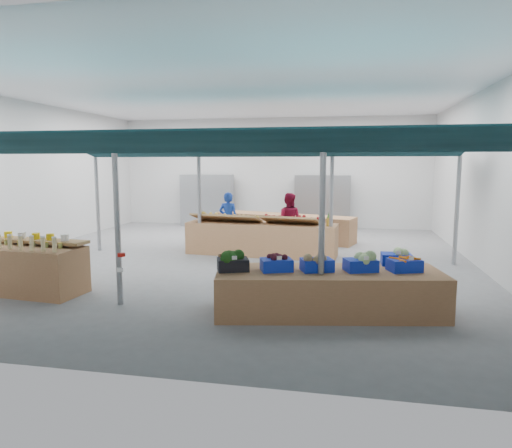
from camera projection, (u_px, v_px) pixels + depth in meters
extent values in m
plane|color=slate|center=(231.00, 260.00, 11.75)|extent=(13.00, 13.00, 0.00)
plane|color=silver|center=(230.00, 92.00, 11.19)|extent=(13.00, 13.00, 0.00)
plane|color=silver|center=(272.00, 173.00, 17.79)|extent=(12.00, 0.00, 12.00)
plane|color=silver|center=(21.00, 177.00, 12.62)|extent=(0.00, 13.00, 13.00)
plane|color=silver|center=(488.00, 180.00, 10.31)|extent=(0.00, 13.00, 13.00)
cylinder|color=gray|center=(97.00, 198.00, 12.80)|extent=(0.10, 0.10, 3.00)
cylinder|color=gray|center=(117.00, 220.00, 7.85)|extent=(0.10, 0.10, 3.00)
cylinder|color=gray|center=(199.00, 199.00, 12.22)|extent=(0.10, 0.10, 3.00)
cylinder|color=gray|center=(322.00, 225.00, 7.18)|extent=(0.10, 0.10, 3.00)
cylinder|color=gray|center=(331.00, 202.00, 11.55)|extent=(0.10, 0.10, 3.00)
cylinder|color=gray|center=(457.00, 204.00, 10.98)|extent=(0.10, 0.10, 3.00)
cylinder|color=gray|center=(214.00, 139.00, 7.33)|extent=(10.00, 0.06, 0.06)
cylinder|color=gray|center=(264.00, 148.00, 11.71)|extent=(10.00, 0.06, 0.06)
cube|color=#0A252C|center=(201.00, 142.00, 6.71)|extent=(9.50, 1.28, 0.30)
cube|color=#0A252C|center=(224.00, 145.00, 7.98)|extent=(9.50, 1.28, 0.30)
cube|color=#0A252C|center=(259.00, 150.00, 11.09)|extent=(9.50, 1.28, 0.30)
cube|color=#0A252C|center=(268.00, 152.00, 12.35)|extent=(9.50, 1.28, 0.30)
cube|color=#B23F33|center=(207.00, 201.00, 17.93)|extent=(2.00, 0.50, 2.00)
cube|color=#B23F33|center=(322.00, 203.00, 17.06)|extent=(2.00, 0.50, 2.00)
cube|color=#91633F|center=(31.00, 270.00, 8.67)|extent=(2.08, 1.07, 0.89)
cube|color=#997247|center=(40.00, 241.00, 8.87)|extent=(2.04, 0.57, 0.06)
cube|color=#91633F|center=(329.00, 292.00, 7.53)|extent=(3.84, 1.87, 0.71)
cube|color=#91633F|center=(261.00, 239.00, 12.33)|extent=(4.10, 1.27, 0.87)
cube|color=#91633F|center=(284.00, 227.00, 14.75)|extent=(4.65, 2.20, 0.82)
cube|color=#102AB7|center=(326.00, 284.00, 8.29)|extent=(0.49, 0.35, 0.58)
imported|color=#1A3EAE|center=(228.00, 219.00, 13.58)|extent=(0.62, 0.43, 1.62)
imported|color=maroon|center=(288.00, 221.00, 13.23)|extent=(0.83, 0.67, 1.62)
cube|color=black|center=(233.00, 265.00, 7.49)|extent=(0.59, 0.50, 0.20)
cube|color=white|center=(234.00, 258.00, 7.25)|extent=(0.08, 0.04, 0.06)
cube|color=#102AB7|center=(276.00, 265.00, 7.48)|extent=(0.59, 0.50, 0.20)
cube|color=white|center=(279.00, 258.00, 7.24)|extent=(0.08, 0.04, 0.06)
cube|color=#102AB7|center=(317.00, 265.00, 7.47)|extent=(0.59, 0.50, 0.20)
cube|color=white|center=(321.00, 258.00, 7.23)|extent=(0.08, 0.04, 0.06)
cube|color=#102AB7|center=(361.00, 265.00, 7.46)|extent=(0.59, 0.50, 0.20)
cube|color=white|center=(366.00, 258.00, 7.22)|extent=(0.08, 0.04, 0.06)
cube|color=#102AB7|center=(404.00, 265.00, 7.45)|extent=(0.59, 0.50, 0.20)
cube|color=white|center=(412.00, 258.00, 7.21)|extent=(0.08, 0.04, 0.06)
sphere|color=brown|center=(223.00, 258.00, 7.35)|extent=(0.09, 0.09, 0.09)
sphere|color=brown|center=(220.00, 255.00, 7.33)|extent=(0.06, 0.06, 0.06)
cylinder|color=red|center=(121.00, 255.00, 6.86)|extent=(0.12, 0.12, 0.05)
cube|color=white|center=(120.00, 270.00, 6.83)|extent=(0.10, 0.01, 0.07)
cube|color=#997247|center=(226.00, 218.00, 12.42)|extent=(1.98, 0.96, 0.26)
cube|color=#997247|center=(290.00, 220.00, 11.94)|extent=(1.59, 0.90, 0.26)
cylinder|color=#8C6019|center=(329.00, 222.00, 11.68)|extent=(0.14, 0.14, 0.22)
cone|color=#26661E|center=(329.00, 214.00, 11.65)|extent=(0.12, 0.12, 0.18)
cube|color=#102AB7|center=(396.00, 259.00, 7.90)|extent=(0.51, 0.37, 0.20)
cube|color=white|center=(398.00, 253.00, 7.67)|extent=(0.08, 0.01, 0.06)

